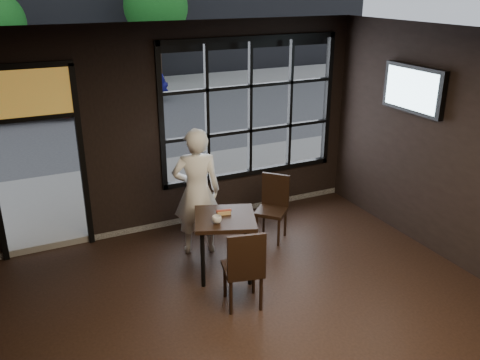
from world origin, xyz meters
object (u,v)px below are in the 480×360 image
chair_near (243,266)px  cafe_table (225,245)px  navy_car (91,79)px  man (197,192)px

chair_near → cafe_table: bearing=-84.6°
chair_near → navy_car: (0.37, 11.79, 0.32)m
cafe_table → chair_near: chair_near is taller
man → navy_car: size_ratio=0.41×
navy_car → cafe_table: bearing=172.8°
chair_near → navy_car: bearing=-79.0°
chair_near → man: 1.54m
cafe_table → man: bearing=118.5°
chair_near → navy_car: size_ratio=0.23×
man → navy_car: man is taller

